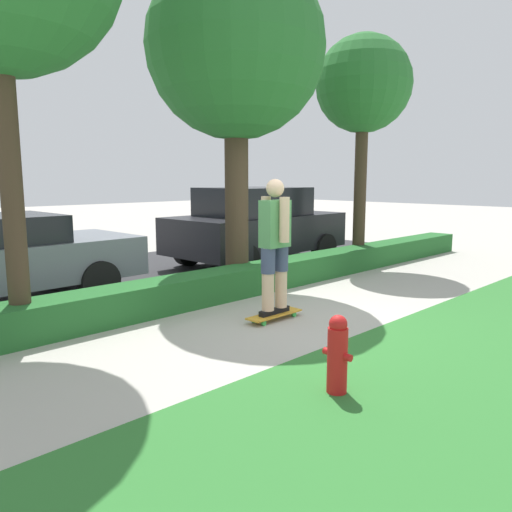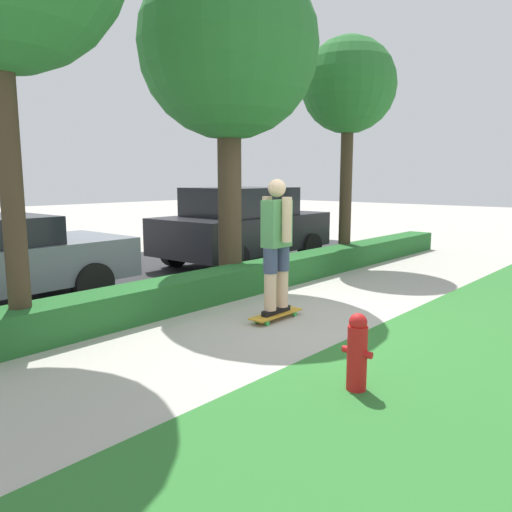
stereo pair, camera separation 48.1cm
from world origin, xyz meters
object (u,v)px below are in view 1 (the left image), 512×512
Objects in this scene: tree_mid at (236,51)px; tree_far at (363,87)px; skateboard at (274,315)px; parked_car_middle at (256,225)px; skater_person at (275,243)px; fire_hydrant at (337,354)px.

tree_far is (3.43, -0.18, -0.17)m from tree_mid.
tree_far is at bearing 20.61° from skateboard.
tree_mid is at bearing 177.02° from tree_far.
parked_car_middle is at bearing 37.60° from tree_mid.
tree_far is (4.44, 1.67, 2.73)m from skater_person.
skateboard is 4.52m from parked_car_middle.
tree_far is 6.75× the size of fire_hydrant.
tree_mid is 3.93m from parked_car_middle.
skateboard is 0.48× the size of skater_person.
skater_person is 3.58m from tree_mid.
tree_mid reaches higher than parked_car_middle.
fire_hydrant is at bearing -147.51° from tree_far.
tree_mid is at bearing 59.02° from fire_hydrant.
skater_person is at bearing -159.39° from tree_far.
skater_person is 2.51× the size of fire_hydrant.
tree_far is at bearing -2.98° from tree_mid.
tree_mid is 1.34× the size of parked_car_middle.
parked_car_middle is (2.94, 3.34, -0.18)m from skater_person.
tree_far reaches higher than skateboard.
skateboard is 0.21× the size of parked_car_middle.
tree_mid reaches higher than skateboard.
skater_person reaches higher than parked_car_middle.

